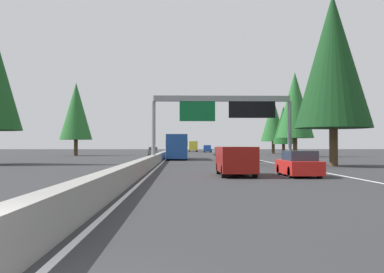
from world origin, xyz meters
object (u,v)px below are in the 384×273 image
object	(u,v)px
conifer_right_far	(283,125)
sedan_far_left	(243,155)
sedan_distant_a	(299,164)
sedan_far_right	(179,150)
conifer_right_mid	(295,105)
minivan_mid_left	(236,159)
sedan_mid_center	(219,152)
conifer_right_distant	(273,119)
sign_gantry_overhead	(224,110)
bus_distant_b	(177,146)
pickup_near_center	(207,149)
conifer_right_near	(333,61)
oncoming_near	(153,151)
conifer_left_mid	(76,111)
box_truck_mid_right	(193,146)

from	to	relation	value
conifer_right_far	sedan_far_left	bearing A→B (deg)	160.76
sedan_distant_a	sedan_far_right	size ratio (longest dim) A/B	1.00
conifer_right_mid	conifer_right_far	world-z (taller)	conifer_right_mid
minivan_mid_left	sedan_far_left	xyz separation A→B (m)	(25.13, -3.85, -0.27)
sedan_mid_center	conifer_right_mid	world-z (taller)	conifer_right_mid
minivan_mid_left	conifer_right_mid	world-z (taller)	conifer_right_mid
minivan_mid_left	conifer_right_distant	xyz separation A→B (m)	(74.16, -17.06, 6.55)
minivan_mid_left	conifer_right_mid	xyz separation A→B (m)	(45.73, -14.83, 7.20)
conifer_right_mid	conifer_right_far	bearing A→B (deg)	-5.99
sign_gantry_overhead	minivan_mid_left	bearing A→B (deg)	177.33
bus_distant_b	conifer_right_far	world-z (taller)	conifer_right_far
sedan_far_left	pickup_near_center	world-z (taller)	pickup_near_center
conifer_right_near	conifer_right_far	xyz separation A→B (m)	(49.05, -6.65, -3.34)
pickup_near_center	conifer_right_mid	size ratio (longest dim) A/B	0.42
sign_gantry_overhead	minivan_mid_left	distance (m)	15.34
sedan_far_right	sedan_mid_center	world-z (taller)	same
sedan_far_left	conifer_right_near	bearing A→B (deg)	-155.16
sedan_far_right	conifer_right_mid	bearing A→B (deg)	-157.77
sedan_mid_center	conifer_right_far	xyz separation A→B (m)	(4.71, -12.80, 4.97)
sedan_far_right	conifer_right_near	world-z (taller)	conifer_right_near
bus_distant_b	oncoming_near	bearing A→B (deg)	10.01
conifer_right_far	sedan_mid_center	bearing A→B (deg)	110.19
sign_gantry_overhead	conifer_right_near	bearing A→B (deg)	-105.58
sedan_distant_a	pickup_near_center	distance (m)	94.22
sedan_mid_center	sedan_far_right	bearing A→B (deg)	11.98
minivan_mid_left	conifer_right_distant	size ratio (longest dim) A/B	0.41
sedan_distant_a	oncoming_near	bearing A→B (deg)	11.34
bus_distant_b	conifer_right_mid	bearing A→B (deg)	-54.13
sedan_far_right	conifer_left_mid	distance (m)	41.62
conifer_right_mid	conifer_left_mid	xyz separation A→B (m)	(8.15, 36.26, -0.43)
oncoming_near	sign_gantry_overhead	bearing A→B (deg)	11.62
minivan_mid_left	sedan_far_left	world-z (taller)	minivan_mid_left
minivan_mid_left	conifer_left_mid	distance (m)	58.38
box_truck_mid_right	oncoming_near	xyz separation A→B (m)	(-47.08, 8.49, -0.93)
sedan_far_right	pickup_near_center	size ratio (longest dim) A/B	0.79
pickup_near_center	box_truck_mid_right	distance (m)	12.20
minivan_mid_left	conifer_right_mid	bearing A→B (deg)	-17.97
minivan_mid_left	conifer_right_distant	distance (m)	76.38
sign_gantry_overhead	sedan_far_right	size ratio (longest dim) A/B	2.88
bus_distant_b	conifer_right_distant	size ratio (longest dim) A/B	0.93
box_truck_mid_right	conifer_left_mid	distance (m)	56.19
sedan_far_left	box_truck_mid_right	xyz separation A→B (m)	(80.23, 3.61, 0.93)
bus_distant_b	conifer_left_mid	xyz separation A→B (m)	(21.53, 17.75, 6.01)
conifer_right_distant	pickup_near_center	bearing A→B (deg)	34.48
minivan_mid_left	box_truck_mid_right	distance (m)	105.36
sedan_distant_a	box_truck_mid_right	size ratio (longest dim) A/B	0.52
conifer_right_mid	bus_distant_b	bearing A→B (deg)	125.87
minivan_mid_left	conifer_right_far	world-z (taller)	conifer_right_far
box_truck_mid_right	oncoming_near	bearing A→B (deg)	169.78
minivan_mid_left	sedan_mid_center	size ratio (longest dim) A/B	1.14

